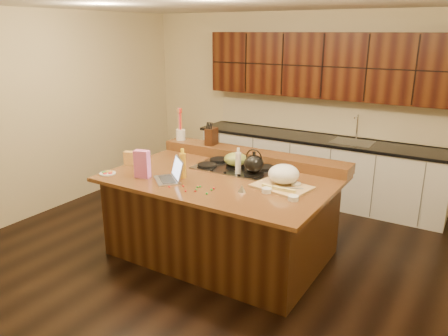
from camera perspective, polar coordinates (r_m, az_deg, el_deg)
The scene contains 32 objects.
room at distance 4.59m, azimuth -0.33°, elevation 4.01°, with size 5.52×5.02×2.72m.
island at distance 4.87m, azimuth -0.31°, elevation -6.17°, with size 2.40×1.60×0.92m.
back_ledge at distance 5.27m, azimuth 3.70°, elevation 1.61°, with size 2.40×0.30×0.12m, color black.
cooktop at distance 4.95m, azimuth 1.51°, elevation 0.03°, with size 0.92×0.52×0.05m.
back_counter at distance 6.52m, azimuth 12.38°, elevation 4.36°, with size 3.70×0.66×2.40m.
kettle at distance 4.67m, azimuth 3.91°, elevation 0.53°, with size 0.22×0.22×0.19m, color black.
green_bowl at distance 4.92m, azimuth 1.52°, elevation 1.16°, with size 0.26×0.26×0.14m, color olive.
laptop at distance 4.60m, azimuth -6.83°, elevation -0.86°, with size 0.43×0.42×0.23m.
oil_bottle at distance 4.64m, azimuth -5.41°, elevation 0.31°, with size 0.07×0.07×0.27m, color gold.
vinegar_bottle at distance 4.73m, azimuth 1.87°, elevation 0.59°, with size 0.06×0.06×0.25m, color silver.
wooden_tray at distance 4.42m, azimuth 7.75°, elevation -1.16°, with size 0.61×0.49×0.22m.
ramekin_a at distance 4.26m, azimuth 5.62°, elevation -2.91°, with size 0.10×0.10×0.04m, color white.
ramekin_b at distance 4.10m, azimuth 9.04°, elevation -3.90°, with size 0.10×0.10×0.04m, color white.
ramekin_c at distance 4.44m, azimuth 9.36°, elevation -2.20°, with size 0.10×0.10×0.04m, color white.
strainer_bowl at distance 4.61m, azimuth 7.52°, elevation -1.06°, with size 0.24×0.24×0.09m, color #996B3F.
kitchen_timer at distance 4.25m, azimuth 2.35°, elevation -2.68°, with size 0.08×0.08×0.07m, color silver.
pink_bag at distance 4.71m, azimuth -10.64°, elevation 0.51°, with size 0.16×0.08×0.30m, color pink.
candy_plate at distance 4.95m, azimuth -14.97°, elevation -0.68°, with size 0.18×0.18×0.01m, color white.
package_box at distance 5.22m, azimuth -12.28°, elevation 1.28°, with size 0.11×0.08×0.16m, color gold.
utensil_crock at distance 5.80m, azimuth -5.68°, elevation 4.36°, with size 0.12×0.12×0.14m, color white.
knife_block at distance 5.52m, azimuth -1.65°, elevation 4.14°, with size 0.11×0.17×0.21m, color black.
gumdrop_0 at distance 4.41m, azimuth -5.36°, elevation -2.36°, with size 0.02×0.02×0.02m, color red.
gumdrop_1 at distance 4.38m, azimuth -3.14°, elevation -2.44°, with size 0.02×0.02×0.02m, color #198C26.
gumdrop_2 at distance 4.41m, azimuth -7.16°, elevation -2.42°, with size 0.02×0.02×0.02m, color red.
gumdrop_3 at distance 4.30m, azimuth -3.68°, elevation -2.85°, with size 0.02×0.02×0.02m, color #198C26.
gumdrop_4 at distance 4.26m, azimuth -3.77°, elevation -3.03°, with size 0.02×0.02×0.02m, color red.
gumdrop_5 at distance 4.37m, azimuth -3.49°, elevation -2.48°, with size 0.02×0.02×0.02m, color #198C26.
gumdrop_6 at distance 4.39m, azimuth -3.45°, elevation -2.40°, with size 0.02×0.02×0.02m, color red.
gumdrop_7 at distance 4.29m, azimuth -1.66°, elevation -2.87°, with size 0.02×0.02×0.02m, color #198C26.
gumdrop_8 at distance 4.27m, azimuth -5.05°, elevation -3.01°, with size 0.02×0.02×0.02m, color red.
gumdrop_9 at distance 4.19m, azimuth -2.27°, elevation -3.35°, with size 0.02×0.02×0.02m, color #198C26.
gumdrop_10 at distance 4.33m, azimuth -1.34°, elevation -2.66°, with size 0.02×0.02×0.02m, color red.
Camera 1 is at (2.35, -3.79, 2.42)m, focal length 35.00 mm.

